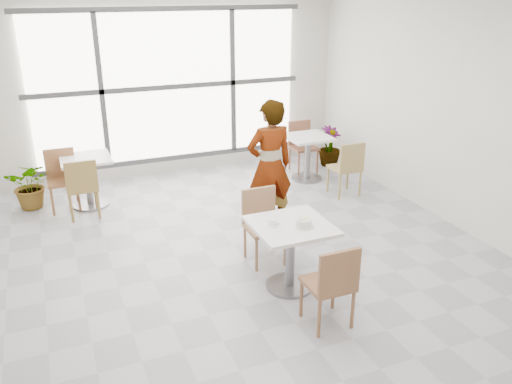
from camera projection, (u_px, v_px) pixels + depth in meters
name	position (u px, v px, depth m)	size (l,w,h in m)	color
floor	(246.00, 261.00, 6.22)	(7.00, 7.00, 0.00)	#9E9EA5
wall_back	(169.00, 86.00, 8.68)	(6.00, 6.00, 0.00)	silver
wall_front	(495.00, 315.00, 2.66)	(6.00, 6.00, 0.00)	silver
wall_right	(462.00, 115.00, 6.73)	(7.00, 7.00, 0.00)	silver
window	(170.00, 87.00, 8.62)	(4.60, 0.07, 2.52)	white
main_table	(291.00, 244.00, 5.51)	(0.80, 0.80, 0.75)	white
chair_near	(333.00, 282.00, 4.85)	(0.42, 0.42, 0.87)	brown
chair_far	(262.00, 220.00, 6.12)	(0.42, 0.42, 0.87)	#9D724E
oatmeal_bowl	(304.00, 222.00, 5.37)	(0.21, 0.21, 0.09)	silver
coffee_cup	(272.00, 223.00, 5.40)	(0.16, 0.13, 0.07)	white
person	(270.00, 166.00, 6.79)	(0.64, 0.42, 1.75)	black
bg_table_left	(87.00, 175.00, 7.62)	(0.70, 0.70, 0.75)	white
bg_table_right	(308.00, 151.00, 8.68)	(0.70, 0.70, 0.75)	white
bg_chair_left_near	(82.00, 185.00, 7.20)	(0.42, 0.42, 0.87)	olive
bg_chair_left_far	(62.00, 175.00, 7.57)	(0.42, 0.42, 0.87)	#97603B
bg_chair_right_near	(348.00, 165.00, 7.97)	(0.42, 0.42, 0.87)	#9B844C
bg_chair_right_far	(302.00, 143.00, 9.12)	(0.42, 0.42, 0.87)	brown
plant_left	(31.00, 185.00, 7.60)	(0.64, 0.56, 0.71)	#45733D
plant_right	(330.00, 146.00, 9.41)	(0.40, 0.40, 0.71)	#4B8238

